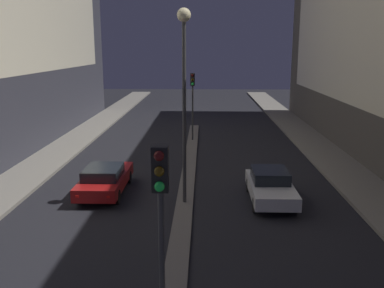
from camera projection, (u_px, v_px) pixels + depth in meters
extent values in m
cube|color=#66605B|center=(188.00, 179.00, 22.34)|extent=(0.75, 31.16, 0.10)
cylinder|color=#383838|center=(162.00, 283.00, 8.74)|extent=(0.12, 0.12, 3.98)
cube|color=black|center=(160.00, 169.00, 8.20)|extent=(0.32, 0.28, 0.90)
sphere|color=#4C0F0F|center=(159.00, 156.00, 7.96)|extent=(0.20, 0.20, 0.20)
sphere|color=#4C380A|center=(159.00, 171.00, 8.03)|extent=(0.20, 0.20, 0.20)
sphere|color=#1EEA4C|center=(159.00, 187.00, 8.09)|extent=(0.20, 0.20, 0.20)
cylinder|color=#383838|center=(193.00, 113.00, 31.23)|extent=(0.12, 0.12, 3.98)
cube|color=black|center=(193.00, 80.00, 30.69)|extent=(0.32, 0.28, 0.90)
sphere|color=#4C0F0F|center=(193.00, 75.00, 30.45)|extent=(0.20, 0.20, 0.20)
sphere|color=#4C380A|center=(193.00, 80.00, 30.52)|extent=(0.20, 0.20, 0.20)
sphere|color=#1EEA4C|center=(193.00, 84.00, 30.58)|extent=(0.20, 0.20, 0.20)
cylinder|color=#383838|center=(184.00, 115.00, 18.11)|extent=(0.16, 0.16, 7.80)
sphere|color=#F9EAB2|center=(184.00, 15.00, 17.21)|extent=(0.57, 0.57, 0.57)
cube|color=maroon|center=(105.00, 180.00, 20.35)|extent=(1.90, 4.72, 0.57)
cube|color=black|center=(103.00, 172.00, 19.89)|extent=(1.61, 2.13, 0.46)
cube|color=red|center=(77.00, 197.00, 18.06)|extent=(0.14, 0.04, 0.10)
cube|color=red|center=(108.00, 197.00, 18.03)|extent=(0.14, 0.04, 0.10)
cylinder|color=black|center=(96.00, 177.00, 21.87)|extent=(0.22, 0.64, 0.64)
cylinder|color=black|center=(128.00, 177.00, 21.82)|extent=(0.22, 0.64, 0.64)
cylinder|color=black|center=(79.00, 196.00, 19.01)|extent=(0.22, 0.64, 0.64)
cylinder|color=black|center=(117.00, 197.00, 18.97)|extent=(0.22, 0.64, 0.64)
cube|color=silver|center=(271.00, 189.00, 19.17)|extent=(1.86, 4.27, 0.56)
cube|color=black|center=(270.00, 175.00, 19.36)|extent=(1.58, 1.92, 0.51)
cube|color=red|center=(251.00, 174.00, 21.26)|extent=(0.14, 0.04, 0.10)
cube|color=red|center=(277.00, 174.00, 21.22)|extent=(0.14, 0.04, 0.10)
cylinder|color=black|center=(249.00, 185.00, 20.54)|extent=(0.22, 0.64, 0.64)
cylinder|color=black|center=(283.00, 186.00, 20.50)|extent=(0.22, 0.64, 0.64)
cylinder|color=black|center=(256.00, 205.00, 17.96)|extent=(0.22, 0.64, 0.64)
cylinder|color=black|center=(295.00, 205.00, 17.92)|extent=(0.22, 0.64, 0.64)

